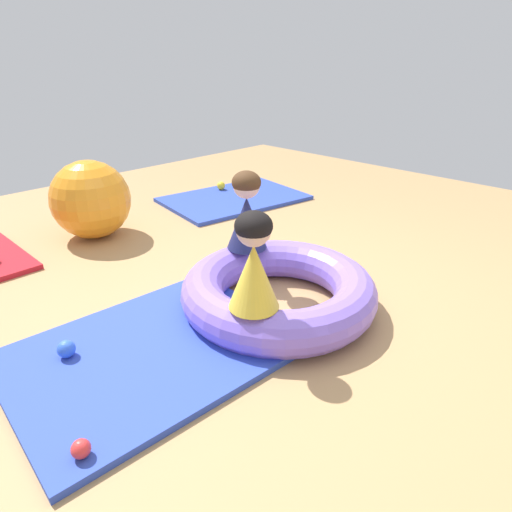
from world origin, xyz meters
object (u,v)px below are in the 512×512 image
at_px(play_ball_yellow, 221,186).
at_px(play_ball_red, 81,449).
at_px(child_in_yellow, 254,262).
at_px(exercise_ball_large, 91,200).
at_px(child_in_navy, 247,211).
at_px(play_ball_blue, 66,349).
at_px(inflatable_cushion, 278,291).

height_order(play_ball_yellow, play_ball_red, play_ball_yellow).
relative_size(child_in_yellow, exercise_ball_large, 0.79).
relative_size(child_in_navy, play_ball_yellow, 5.69).
distance_m(play_ball_red, exercise_ball_large, 2.56).
bearing_deg(play_ball_blue, play_ball_yellow, 33.80).
xyz_separation_m(child_in_yellow, play_ball_yellow, (1.87, 2.39, -0.44)).
bearing_deg(child_in_yellow, play_ball_yellow, -119.83).
bearing_deg(play_ball_red, child_in_yellow, 3.22).
bearing_deg(inflatable_cushion, play_ball_red, -170.69).
relative_size(child_in_navy, exercise_ball_large, 0.79).
bearing_deg(play_ball_yellow, inflatable_cushion, -123.53).
xyz_separation_m(child_in_navy, exercise_ball_large, (-0.35, 1.59, -0.19)).
bearing_deg(inflatable_cushion, exercise_ball_large, 96.16).
bearing_deg(play_ball_red, exercise_ball_large, 61.43).
relative_size(play_ball_red, play_ball_blue, 0.83).
xyz_separation_m(inflatable_cushion, child_in_navy, (0.13, 0.42, 0.40)).
xyz_separation_m(inflatable_cushion, play_ball_yellow, (1.46, 2.21, -0.05)).
height_order(child_in_navy, play_ball_yellow, child_in_navy).
distance_m(inflatable_cushion, play_ball_red, 1.46).
distance_m(inflatable_cushion, child_in_navy, 0.59).
distance_m(inflatable_cushion, play_ball_yellow, 2.65).
bearing_deg(play_ball_yellow, play_ball_red, -139.86).
relative_size(inflatable_cushion, child_in_yellow, 2.30).
bearing_deg(play_ball_blue, child_in_yellow, -37.62).
bearing_deg(child_in_yellow, inflatable_cushion, -147.99).
relative_size(child_in_navy, play_ball_blue, 5.70).
bearing_deg(child_in_navy, exercise_ball_large, 102.30).
height_order(inflatable_cushion, play_ball_blue, inflatable_cushion).
relative_size(child_in_yellow, play_ball_red, 6.80).
bearing_deg(child_in_navy, play_ball_blue, 179.32).
distance_m(inflatable_cushion, play_ball_blue, 1.27).
relative_size(child_in_navy, play_ball_red, 6.83).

